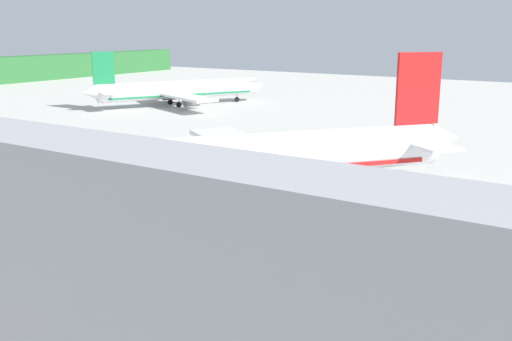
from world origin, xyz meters
TOP-DOWN VIEW (x-y plane):
  - ground at (0.00, 48.00)m, footprint 240.00×320.00m
  - terminal_building at (-30.38, -0.71)m, footprint 4.00×48.72m
  - airliner_foreground at (-4.96, 17.28)m, footprint 34.49×29.95m
  - airliner_mid_apron at (37.38, 61.32)m, footprint 32.15×27.20m
  - service_truck_fuel at (-17.20, 4.94)m, footprint 6.94×4.50m
  - service_truck_baggage at (-20.84, 19.77)m, footprint 6.25×4.27m
  - service_truck_catering at (-4.42, 5.54)m, footprint 3.03×6.28m
  - cargo_container_near at (-21.83, 11.17)m, footprint 2.06×2.06m
  - crew_marshaller at (-9.52, 3.58)m, footprint 0.45×0.52m
  - crew_loader_left at (-17.14, 24.46)m, footprint 0.36×0.60m
  - apron_guide_line at (-3.64, 12.64)m, footprint 0.30×60.00m

SIDE VIEW (x-z plane):
  - ground at x=0.00m, z-range -0.20..0.00m
  - apron_guide_line at x=-3.64m, z-range 0.00..0.01m
  - cargo_container_near at x=-21.83m, z-range -0.06..1.88m
  - crew_marshaller at x=-9.52m, z-range 0.15..1.80m
  - crew_loader_left at x=-17.14m, z-range 0.17..1.96m
  - service_truck_fuel at x=-17.20m, z-range -0.18..2.52m
  - service_truck_baggage at x=-20.84m, z-range 0.19..2.69m
  - service_truck_catering at x=-4.42m, z-range 0.17..2.86m
  - airliner_mid_apron at x=37.38m, z-range -2.15..7.85m
  - airliner_foreground at x=-4.96m, z-range -2.56..9.34m
  - terminal_building at x=-30.38m, z-range 0.00..9.78m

